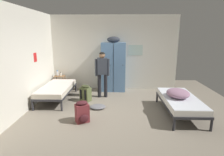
% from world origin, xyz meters
% --- Properties ---
extents(ground_plane, '(7.82, 7.82, 0.00)m').
position_xyz_m(ground_plane, '(0.00, 0.00, 0.00)').
color(ground_plane, gray).
extents(room_backdrop, '(4.95, 4.95, 2.88)m').
position_xyz_m(room_backdrop, '(-1.21, 1.25, 1.44)').
color(room_backdrop, silver).
rests_on(room_backdrop, ground_plane).
extents(locker_bank, '(0.90, 0.55, 2.07)m').
position_xyz_m(locker_bank, '(-0.00, 2.16, 0.97)').
color(locker_bank, '#5B84B2').
rests_on(locker_bank, ground_plane).
extents(shelf_unit, '(0.38, 0.30, 0.57)m').
position_xyz_m(shelf_unit, '(-2.11, 2.18, 0.35)').
color(shelf_unit, brown).
rests_on(shelf_unit, ground_plane).
extents(bed_left_rear, '(0.90, 1.90, 0.49)m').
position_xyz_m(bed_left_rear, '(-1.86, 1.03, 0.38)').
color(bed_left_rear, '#28282D').
rests_on(bed_left_rear, ground_plane).
extents(bed_right, '(0.90, 1.90, 0.49)m').
position_xyz_m(bed_right, '(1.86, -0.01, 0.38)').
color(bed_right, '#28282D').
rests_on(bed_right, ground_plane).
extents(bedding_heap, '(0.60, 0.69, 0.22)m').
position_xyz_m(bedding_heap, '(1.79, -0.00, 0.60)').
color(bedding_heap, gray).
rests_on(bedding_heap, bed_right).
extents(person_traveler, '(0.49, 0.24, 1.57)m').
position_xyz_m(person_traveler, '(-0.36, 1.36, 0.95)').
color(person_traveler, black).
rests_on(person_traveler, ground_plane).
extents(water_bottle, '(0.08, 0.08, 0.21)m').
position_xyz_m(water_bottle, '(-2.19, 2.20, 0.66)').
color(water_bottle, white).
rests_on(water_bottle, shelf_unit).
extents(lotion_bottle, '(0.05, 0.05, 0.16)m').
position_xyz_m(lotion_bottle, '(-2.04, 2.14, 0.64)').
color(lotion_bottle, white).
rests_on(lotion_bottle, shelf_unit).
extents(backpack_olive, '(0.40, 0.41, 0.55)m').
position_xyz_m(backpack_olive, '(-0.88, 0.95, 0.26)').
color(backpack_olive, '#566038').
rests_on(backpack_olive, ground_plane).
extents(backpack_maroon, '(0.39, 0.41, 0.55)m').
position_xyz_m(backpack_maroon, '(-0.72, -0.56, 0.26)').
color(backpack_maroon, maroon).
rests_on(backpack_maroon, ground_plane).
extents(clothes_pile_grey, '(0.47, 0.41, 0.10)m').
position_xyz_m(clothes_pile_grey, '(-0.43, 0.34, 0.05)').
color(clothes_pile_grey, slate).
rests_on(clothes_pile_grey, ground_plane).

